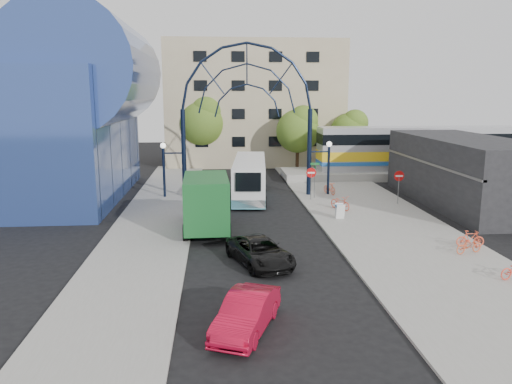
{
  "coord_description": "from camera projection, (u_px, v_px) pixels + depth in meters",
  "views": [
    {
      "loc": [
        -2.45,
        -25.37,
        8.28
      ],
      "look_at": [
        0.06,
        6.0,
        1.98
      ],
      "focal_mm": 35.0,
      "sensor_mm": 36.0,
      "label": 1
    }
  ],
  "objects": [
    {
      "name": "red_sedan",
      "position": [
        247.0,
        313.0,
        17.51
      ],
      "size": [
        2.86,
        4.37,
        1.36
      ],
      "primitive_type": "imported",
      "rotation": [
        0.0,
        0.0,
        -0.38
      ],
      "color": "#B00A27",
      "rests_on": "ground"
    },
    {
      "name": "street_name_sign",
      "position": [
        315.0,
        173.0,
        38.92
      ],
      "size": [
        0.7,
        0.7,
        2.8
      ],
      "color": "slate",
      "rests_on": "sidewalk_east"
    },
    {
      "name": "train_platform",
      "position": [
        443.0,
        173.0,
        49.6
      ],
      "size": [
        32.0,
        5.0,
        0.8
      ],
      "primitive_type": "cube",
      "color": "gray",
      "rests_on": "ground"
    },
    {
      "name": "plaza_west",
      "position": [
        154.0,
        223.0,
        31.96
      ],
      "size": [
        5.0,
        50.0,
        0.12
      ],
      "primitive_type": "cube",
      "color": "gray",
      "rests_on": "ground"
    },
    {
      "name": "bike_near_b",
      "position": [
        330.0,
        188.0,
        40.7
      ],
      "size": [
        1.03,
        1.72,
        1.0
      ],
      "primitive_type": "imported",
      "rotation": [
        0.0,
        0.0,
        0.37
      ],
      "color": "#FC5A32",
      "rests_on": "sidewalk_east"
    },
    {
      "name": "gateway_arch",
      "position": [
        247.0,
        89.0,
        38.62
      ],
      "size": [
        13.64,
        0.44,
        12.1
      ],
      "color": "black",
      "rests_on": "ground"
    },
    {
      "name": "sidewalk_east",
      "position": [
        385.0,
        226.0,
        31.14
      ],
      "size": [
        8.0,
        56.0,
        0.12
      ],
      "primitive_type": "cube",
      "color": "gray",
      "rests_on": "ground"
    },
    {
      "name": "stop_sign",
      "position": [
        311.0,
        176.0,
        38.33
      ],
      "size": [
        0.8,
        0.07,
        2.5
      ],
      "color": "slate",
      "rests_on": "sidewalk_east"
    },
    {
      "name": "tree_north_a",
      "position": [
        299.0,
        129.0,
        51.53
      ],
      "size": [
        4.48,
        4.48,
        7.0
      ],
      "color": "#382314",
      "rests_on": "ground"
    },
    {
      "name": "sandwich_board",
      "position": [
        340.0,
        209.0,
        32.75
      ],
      "size": [
        0.55,
        0.61,
        0.99
      ],
      "color": "white",
      "rests_on": "sidewalk_east"
    },
    {
      "name": "bike_near_a",
      "position": [
        340.0,
        202.0,
        35.34
      ],
      "size": [
        1.48,
        1.99,
        1.0
      ],
      "primitive_type": "imported",
      "rotation": [
        0.0,
        0.0,
        0.49
      ],
      "color": "#E8492E",
      "rests_on": "sidewalk_east"
    },
    {
      "name": "transit_hall",
      "position": [
        50.0,
        113.0,
        38.77
      ],
      "size": [
        16.5,
        18.0,
        14.5
      ],
      "color": "#2C4488",
      "rests_on": "ground"
    },
    {
      "name": "tree_north_c",
      "position": [
        351.0,
        130.0,
        54.02
      ],
      "size": [
        4.16,
        4.16,
        6.5
      ],
      "color": "#382314",
      "rests_on": "ground"
    },
    {
      "name": "ground",
      "position": [
        264.0,
        250.0,
        26.62
      ],
      "size": [
        120.0,
        120.0,
        0.0
      ],
      "primitive_type": "plane",
      "color": "black",
      "rests_on": "ground"
    },
    {
      "name": "do_not_enter_sign",
      "position": [
        399.0,
        179.0,
        36.86
      ],
      "size": [
        0.76,
        0.07,
        2.48
      ],
      "color": "slate",
      "rests_on": "sidewalk_east"
    },
    {
      "name": "bike_far_c",
      "position": [
        469.0,
        246.0,
        25.68
      ],
      "size": [
        1.64,
        0.94,
        0.81
      ],
      "primitive_type": "imported",
      "rotation": [
        0.0,
        0.0,
        1.85
      ],
      "color": "#DB552B",
      "rests_on": "sidewalk_east"
    },
    {
      "name": "black_suv",
      "position": [
        260.0,
        252.0,
        24.32
      ],
      "size": [
        3.55,
        5.12,
        1.3
      ],
      "primitive_type": "imported",
      "rotation": [
        0.0,
        0.0,
        0.33
      ],
      "color": "black",
      "rests_on": "ground"
    },
    {
      "name": "commercial_block_east",
      "position": [
        465.0,
        171.0,
        37.15
      ],
      "size": [
        6.0,
        16.0,
        5.0
      ],
      "primitive_type": "cube",
      "color": "black",
      "rests_on": "ground"
    },
    {
      "name": "bike_far_b",
      "position": [
        470.0,
        239.0,
        26.77
      ],
      "size": [
        1.53,
        0.56,
        0.9
      ],
      "primitive_type": "imported",
      "rotation": [
        0.0,
        0.0,
        1.48
      ],
      "color": "#F95331",
      "rests_on": "sidewalk_east"
    },
    {
      "name": "tree_north_b",
      "position": [
        203.0,
        120.0,
        54.53
      ],
      "size": [
        5.12,
        5.12,
        8.0
      ],
      "color": "#382314",
      "rests_on": "ground"
    },
    {
      "name": "train_car",
      "position": [
        444.0,
        148.0,
        49.11
      ],
      "size": [
        25.1,
        3.05,
        4.2
      ],
      "color": "#B7B7BC",
      "rests_on": "train_platform"
    },
    {
      "name": "apartment_block",
      "position": [
        253.0,
        103.0,
        59.58
      ],
      "size": [
        20.0,
        12.1,
        14.0
      ],
      "color": "tan",
      "rests_on": "ground"
    },
    {
      "name": "green_truck",
      "position": [
        206.0,
        203.0,
        30.08
      ],
      "size": [
        2.83,
        6.97,
        3.48
      ],
      "rotation": [
        0.0,
        0.0,
        0.03
      ],
      "color": "black",
      "rests_on": "ground"
    },
    {
      "name": "city_bus",
      "position": [
        250.0,
        177.0,
        40.15
      ],
      "size": [
        3.37,
        11.15,
        3.02
      ],
      "rotation": [
        0.0,
        0.0,
        -0.09
      ],
      "color": "white",
      "rests_on": "ground"
    }
  ]
}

